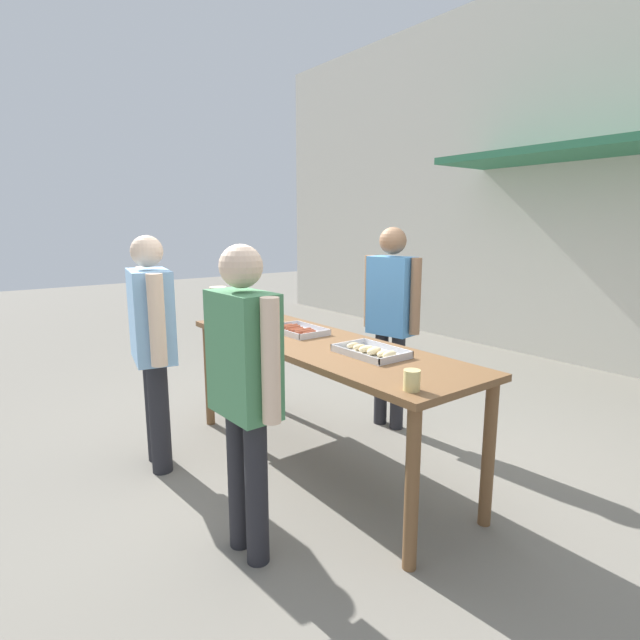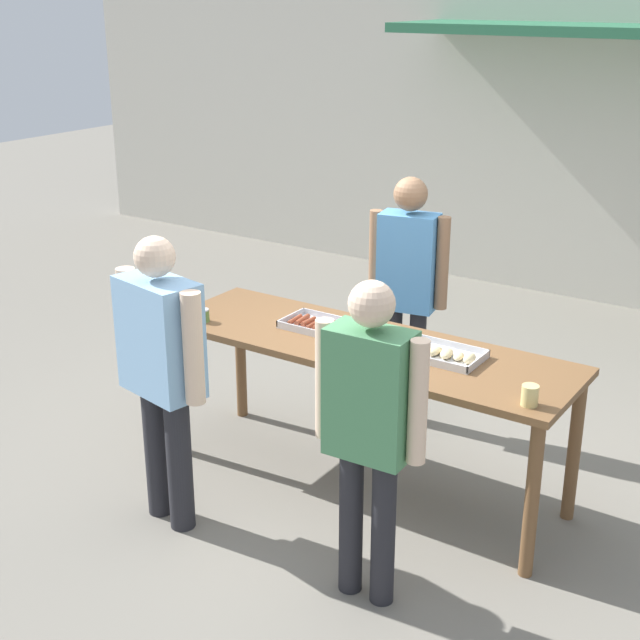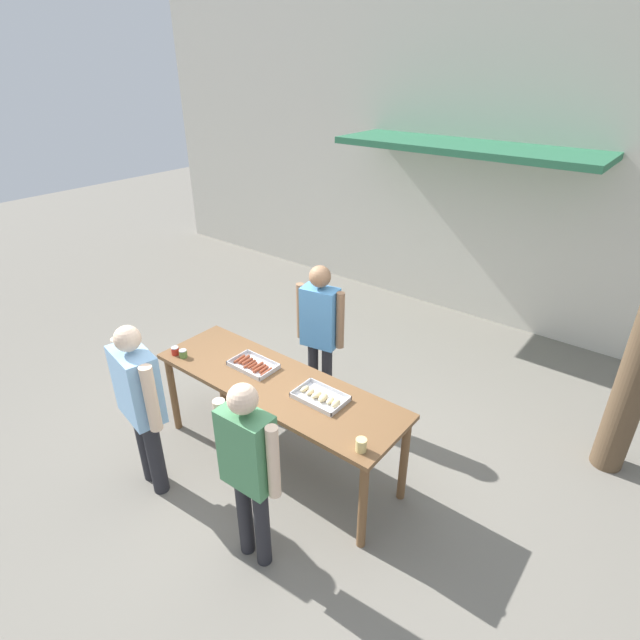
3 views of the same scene
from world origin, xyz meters
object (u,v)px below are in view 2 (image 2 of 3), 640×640
at_px(food_tray_sausages, 320,326).
at_px(condiment_jar_ketchup, 203,315).
at_px(condiment_jar_mustard, 189,313).
at_px(beer_cup, 530,395).
at_px(food_tray_buns, 443,354).
at_px(person_customer_holding_hotdog, 162,361).
at_px(person_server_behind_table, 408,278).
at_px(person_customer_with_cup, 369,417).

height_order(food_tray_sausages, condiment_jar_ketchup, condiment_jar_ketchup).
bearing_deg(condiment_jar_mustard, beer_cup, 0.12).
relative_size(food_tray_buns, person_customer_holding_hotdog, 0.27).
bearing_deg(condiment_jar_mustard, food_tray_sausages, 22.46).
bearing_deg(food_tray_sausages, person_server_behind_table, 81.08).
distance_m(food_tray_sausages, person_server_behind_table, 0.83).
bearing_deg(food_tray_buns, beer_cup, -26.45).
xyz_separation_m(person_customer_holding_hotdog, person_customer_with_cup, (1.21, 0.03, 0.00)).
bearing_deg(person_server_behind_table, food_tray_buns, -61.62).
bearing_deg(person_customer_holding_hotdog, condiment_jar_ketchup, -54.95).
bearing_deg(person_customer_with_cup, person_server_behind_table, -68.96).
xyz_separation_m(beer_cup, person_customer_with_cup, (-0.50, -0.62, 0.01)).
bearing_deg(food_tray_buns, person_customer_holding_hotdog, -139.76).
bearing_deg(food_tray_buns, person_customer_with_cup, -84.26).
height_order(food_tray_buns, person_customer_with_cup, person_customer_with_cup).
xyz_separation_m(food_tray_buns, person_server_behind_table, (-0.65, 0.82, 0.09)).
distance_m(food_tray_sausages, condiment_jar_ketchup, 0.69).
distance_m(person_server_behind_table, person_customer_with_cup, 1.89).
xyz_separation_m(condiment_jar_mustard, person_server_behind_table, (0.86, 1.11, 0.07)).
relative_size(food_tray_sausages, person_customer_with_cup, 0.27).
bearing_deg(food_tray_sausages, person_customer_holding_hotdog, -109.45).
relative_size(person_customer_holding_hotdog, person_customer_with_cup, 1.01).
distance_m(condiment_jar_mustard, person_customer_with_cup, 1.72).
height_order(food_tray_buns, condiment_jar_ketchup, condiment_jar_ketchup).
relative_size(food_tray_sausages, condiment_jar_mustard, 5.49).
height_order(condiment_jar_mustard, beer_cup, beer_cup).
bearing_deg(person_customer_with_cup, beer_cup, -131.16).
height_order(condiment_jar_mustard, person_customer_with_cup, person_customer_with_cup).
xyz_separation_m(condiment_jar_mustard, person_customer_with_cup, (1.60, -0.62, 0.02)).
bearing_deg(person_customer_holding_hotdog, person_server_behind_table, -93.56).
distance_m(beer_cup, person_customer_with_cup, 0.80).
xyz_separation_m(condiment_jar_mustard, beer_cup, (2.10, 0.00, 0.01)).
bearing_deg(condiment_jar_mustard, food_tray_buns, 11.20).
bearing_deg(person_customer_with_cup, condiment_jar_mustard, -23.35).
bearing_deg(beer_cup, condiment_jar_mustard, -179.88).
bearing_deg(person_customer_with_cup, condiment_jar_ketchup, -25.07).
relative_size(beer_cup, person_customer_with_cup, 0.06).
bearing_deg(person_customer_holding_hotdog, food_tray_sausages, -98.31).
bearing_deg(food_tray_sausages, person_customer_with_cup, -46.35).
xyz_separation_m(condiment_jar_ketchup, beer_cup, (2.00, -0.01, 0.01)).
relative_size(beer_cup, person_customer_holding_hotdog, 0.06).
relative_size(condiment_jar_mustard, person_customer_with_cup, 0.05).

